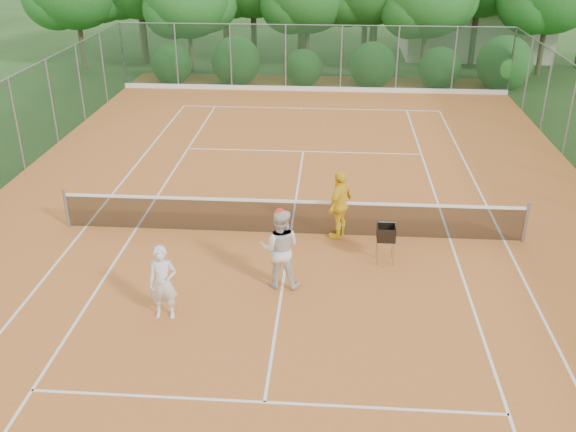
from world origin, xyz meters
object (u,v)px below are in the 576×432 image
object	(u,v)px
player_white	(163,283)
player_center_grp	(280,248)
player_yellow	(340,204)
ball_hopper	(386,234)

from	to	relation	value
player_white	player_center_grp	size ratio (longest dim) A/B	0.85
player_white	player_yellow	distance (m)	5.30
player_center_grp	player_yellow	size ratio (longest dim) A/B	1.04
player_white	ball_hopper	size ratio (longest dim) A/B	1.70
player_center_grp	ball_hopper	distance (m)	2.71
player_white	player_yellow	bearing A→B (deg)	44.61
player_white	player_center_grp	world-z (taller)	player_center_grp
player_white	player_yellow	size ratio (longest dim) A/B	0.89
ball_hopper	player_yellow	bearing A→B (deg)	130.29
player_yellow	ball_hopper	world-z (taller)	player_yellow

